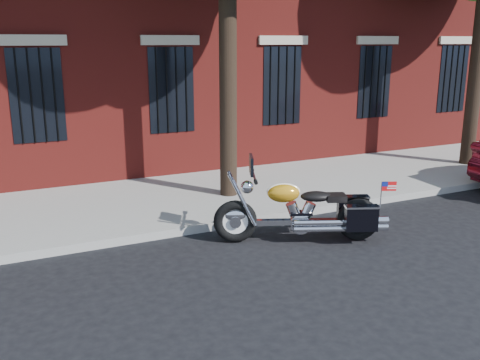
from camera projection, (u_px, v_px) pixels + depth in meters
name	position (u px, v px, depth m)	size (l,w,h in m)	color
ground	(273.00, 251.00, 8.75)	(120.00, 120.00, 0.00)	black
curb	(238.00, 222.00, 9.93)	(40.00, 0.16, 0.15)	gray
sidewalk	(201.00, 196.00, 11.58)	(40.00, 3.60, 0.15)	gray
motorcycle	(306.00, 213.00, 9.05)	(2.69, 1.61, 1.50)	black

